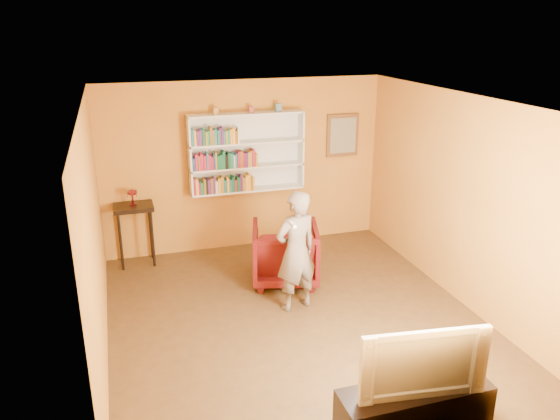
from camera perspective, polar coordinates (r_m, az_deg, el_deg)
The scene contains 16 objects.
room_shell at distance 6.54m, azimuth 1.56°, elevation -3.52°, with size 5.30×5.80×2.88m.
bookshelf at distance 8.57m, azimuth -3.58°, elevation 6.06°, with size 1.80×0.29×1.23m.
books_row_lower at distance 8.51m, azimuth -5.88°, elevation 2.65°, with size 0.95×0.19×0.26m.
books_row_middle at distance 8.41m, azimuth -5.79°, elevation 5.18°, with size 1.00×0.19×0.27m.
books_row_upper at distance 8.30m, azimuth -6.88°, elevation 7.62°, with size 0.72×0.19×0.26m.
ornament_left at distance 8.29m, azimuth -6.74°, elevation 10.24°, with size 0.07×0.07×0.10m, color #B17732.
ornament_centre at distance 8.41m, azimuth -3.04°, elevation 10.45°, with size 0.07×0.07×0.09m, color #9C3E34.
ornament_right at distance 8.52m, azimuth -0.21°, elevation 10.68°, with size 0.09×0.09×0.12m, color slate.
framed_painting at distance 9.10m, azimuth 6.55°, elevation 7.76°, with size 0.55×0.05×0.70m.
console_table at distance 8.43m, azimuth -15.00°, elevation -0.57°, with size 0.58×0.44×0.95m.
ruby_lustre at distance 8.32m, azimuth -15.20°, elevation 1.63°, with size 0.15×0.15×0.24m.
armchair at distance 7.74m, azimuth 0.54°, elevation -4.55°, with size 0.90×0.93×0.85m, color #420407.
person at distance 6.87m, azimuth 1.70°, elevation -4.35°, with size 0.58×0.38×1.59m, color #67594C.
game_remote at distance 6.28m, azimuth 1.35°, elevation -1.54°, with size 0.04×0.15×0.04m, color white.
tv_cabinet at distance 5.31m, azimuth 13.79°, elevation -19.82°, with size 1.38×0.42×0.49m, color black.
television at distance 4.98m, azimuth 14.32°, elevation -14.69°, with size 1.12×0.15×0.65m, color black.
Camera 1 is at (-1.94, -5.71, 3.55)m, focal length 35.00 mm.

